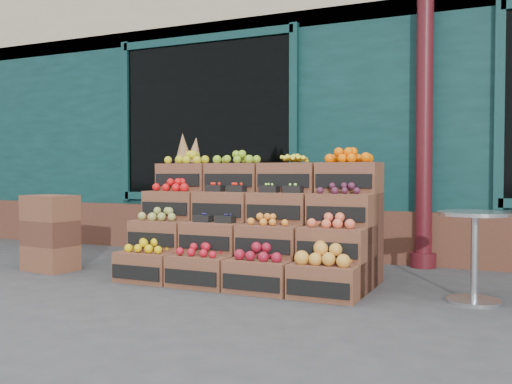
% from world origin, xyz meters
% --- Properties ---
extents(ground, '(60.00, 60.00, 0.00)m').
position_xyz_m(ground, '(0.00, 0.00, 0.00)').
color(ground, '#3A3A3C').
rests_on(ground, ground).
extents(shop_facade, '(12.00, 6.24, 4.80)m').
position_xyz_m(shop_facade, '(0.00, 5.11, 2.40)').
color(shop_facade, '#0E3030').
rests_on(shop_facade, ground).
extents(crate_display, '(2.34, 1.15, 1.46)m').
position_xyz_m(crate_display, '(-0.20, 0.62, 0.45)').
color(crate_display, brown).
rests_on(crate_display, ground).
extents(spare_crates, '(0.58, 0.44, 0.80)m').
position_xyz_m(spare_crates, '(-2.37, 0.21, 0.40)').
color(spare_crates, brown).
rests_on(spare_crates, ground).
extents(bistro_table, '(0.58, 0.58, 0.73)m').
position_xyz_m(bistro_table, '(1.82, 0.46, 0.46)').
color(bistro_table, '#ABAFB2').
rests_on(bistro_table, ground).
extents(shopkeeper, '(0.76, 0.62, 1.80)m').
position_xyz_m(shopkeeper, '(-2.07, 2.88, 0.90)').
color(shopkeeper, '#1A5C2C').
rests_on(shopkeeper, ground).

